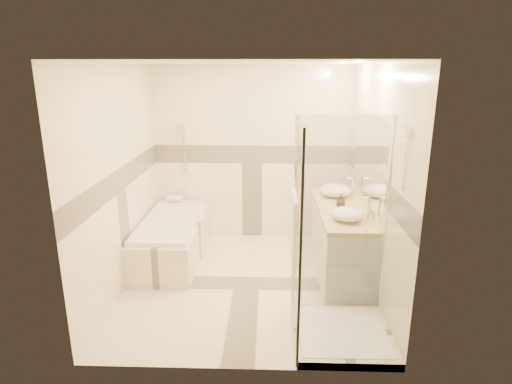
{
  "coord_description": "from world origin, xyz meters",
  "views": [
    {
      "loc": [
        0.26,
        -4.54,
        2.44
      ],
      "look_at": [
        0.1,
        0.25,
        1.05
      ],
      "focal_mm": 30.0,
      "sensor_mm": 36.0,
      "label": 1
    }
  ],
  "objects_px": {
    "amenity_bottle_a": "(341,200)",
    "amenity_bottle_b": "(341,202)",
    "shower_enclosure": "(331,286)",
    "bathtub": "(172,237)",
    "vanity": "(341,241)",
    "vessel_sink_far": "(347,214)",
    "vessel_sink_near": "(335,190)"
  },
  "relations": [
    {
      "from": "shower_enclosure",
      "to": "amenity_bottle_b",
      "type": "relative_size",
      "value": 14.42
    },
    {
      "from": "shower_enclosure",
      "to": "vessel_sink_near",
      "type": "bearing_deg",
      "value": 81.16
    },
    {
      "from": "amenity_bottle_a",
      "to": "amenity_bottle_b",
      "type": "xyz_separation_m",
      "value": [
        0.0,
        -0.02,
        -0.01
      ]
    },
    {
      "from": "vanity",
      "to": "amenity_bottle_a",
      "type": "relative_size",
      "value": 10.0
    },
    {
      "from": "vessel_sink_near",
      "to": "amenity_bottle_b",
      "type": "xyz_separation_m",
      "value": [
        0.0,
        -0.47,
        -0.01
      ]
    },
    {
      "from": "vanity",
      "to": "shower_enclosure",
      "type": "bearing_deg",
      "value": -102.97
    },
    {
      "from": "shower_enclosure",
      "to": "vessel_sink_far",
      "type": "distance_m",
      "value": 0.98
    },
    {
      "from": "vessel_sink_near",
      "to": "vessel_sink_far",
      "type": "bearing_deg",
      "value": -90.0
    },
    {
      "from": "amenity_bottle_a",
      "to": "bathtub",
      "type": "bearing_deg",
      "value": 171.47
    },
    {
      "from": "shower_enclosure",
      "to": "amenity_bottle_b",
      "type": "bearing_deg",
      "value": 78.0
    },
    {
      "from": "amenity_bottle_b",
      "to": "amenity_bottle_a",
      "type": "bearing_deg",
      "value": 90.0
    },
    {
      "from": "shower_enclosure",
      "to": "vessel_sink_far",
      "type": "relative_size",
      "value": 5.73
    },
    {
      "from": "vessel_sink_far",
      "to": "amenity_bottle_b",
      "type": "bearing_deg",
      "value": 90.0
    },
    {
      "from": "amenity_bottle_a",
      "to": "amenity_bottle_b",
      "type": "height_order",
      "value": "amenity_bottle_a"
    },
    {
      "from": "bathtub",
      "to": "amenity_bottle_b",
      "type": "xyz_separation_m",
      "value": [
        2.13,
        -0.34,
        0.61
      ]
    },
    {
      "from": "bathtub",
      "to": "vessel_sink_far",
      "type": "height_order",
      "value": "vessel_sink_far"
    },
    {
      "from": "vanity",
      "to": "shower_enclosure",
      "type": "height_order",
      "value": "shower_enclosure"
    },
    {
      "from": "vanity",
      "to": "amenity_bottle_a",
      "type": "distance_m",
      "value": 0.51
    },
    {
      "from": "bathtub",
      "to": "vessel_sink_far",
      "type": "bearing_deg",
      "value": -20.09
    },
    {
      "from": "bathtub",
      "to": "amenity_bottle_a",
      "type": "bearing_deg",
      "value": -8.53
    },
    {
      "from": "amenity_bottle_a",
      "to": "amenity_bottle_b",
      "type": "bearing_deg",
      "value": -90.0
    },
    {
      "from": "amenity_bottle_b",
      "to": "vessel_sink_near",
      "type": "bearing_deg",
      "value": 90.0
    },
    {
      "from": "vanity",
      "to": "amenity_bottle_a",
      "type": "xyz_separation_m",
      "value": [
        -0.02,
        0.03,
        0.5
      ]
    },
    {
      "from": "vessel_sink_near",
      "to": "amenity_bottle_b",
      "type": "distance_m",
      "value": 0.47
    },
    {
      "from": "amenity_bottle_a",
      "to": "vanity",
      "type": "bearing_deg",
      "value": -56.82
    },
    {
      "from": "bathtub",
      "to": "vanity",
      "type": "distance_m",
      "value": 2.18
    },
    {
      "from": "vanity",
      "to": "vessel_sink_near",
      "type": "bearing_deg",
      "value": 92.36
    },
    {
      "from": "vessel_sink_far",
      "to": "amenity_bottle_a",
      "type": "bearing_deg",
      "value": 90.0
    },
    {
      "from": "bathtub",
      "to": "amenity_bottle_b",
      "type": "height_order",
      "value": "amenity_bottle_b"
    },
    {
      "from": "vessel_sink_near",
      "to": "vessel_sink_far",
      "type": "relative_size",
      "value": 1.13
    },
    {
      "from": "vessel_sink_near",
      "to": "bathtub",
      "type": "bearing_deg",
      "value": -176.41
    },
    {
      "from": "shower_enclosure",
      "to": "amenity_bottle_a",
      "type": "distance_m",
      "value": 1.4
    }
  ]
}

